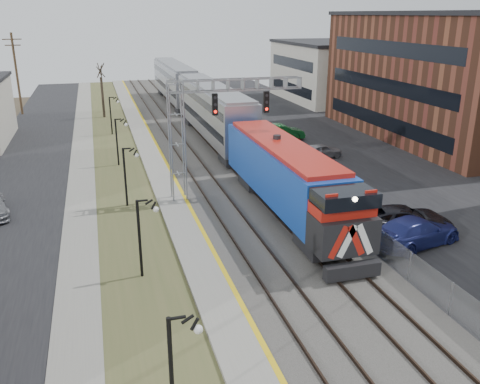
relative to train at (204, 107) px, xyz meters
name	(u,v)px	position (x,y,z in m)	size (l,w,h in m)	color
street_west	(19,184)	(-17.00, -12.49, -2.86)	(7.00, 120.00, 0.04)	black
sidewalk	(82,179)	(-12.50, -12.49, -2.84)	(2.00, 120.00, 0.08)	gray
grass_median	(121,175)	(-9.50, -12.49, -2.85)	(4.00, 120.00, 0.06)	#474E2A
platform	(159,171)	(-6.50, -12.49, -2.76)	(2.00, 120.00, 0.24)	gray
ballast_bed	(219,167)	(-1.50, -12.49, -2.78)	(8.00, 120.00, 0.20)	#595651
parking_lot	(349,157)	(10.50, -12.49, -2.86)	(16.00, 120.00, 0.04)	black
platform_edge	(170,169)	(-5.62, -12.49, -2.64)	(0.24, 120.00, 0.01)	gold
track_near	(195,167)	(-3.50, -12.49, -2.61)	(1.58, 120.00, 0.15)	#2D2119
track_far	(236,163)	(0.00, -12.49, -2.61)	(1.58, 120.00, 0.15)	#2D2119
train	(204,107)	(0.00, 0.00, 0.00)	(3.00, 63.05, 5.33)	#1543AF
signal_gantry	(202,119)	(-4.28, -19.50, 2.70)	(9.00, 1.07, 8.15)	gray
lampposts	(139,237)	(-9.50, -29.20, -0.88)	(0.14, 62.14, 4.00)	black
fence	(267,155)	(2.70, -12.49, -2.08)	(0.04, 120.00, 1.60)	gray
bare_trees	(5,138)	(-18.16, -8.58, -0.18)	(12.30, 42.30, 5.95)	#382D23
car_lot_c	(403,221)	(5.65, -28.40, -2.09)	(2.63, 5.71, 1.59)	black
car_lot_d	(416,232)	(5.38, -30.01, -2.07)	(2.27, 5.58, 1.62)	navy
car_lot_e	(321,151)	(7.84, -12.18, -2.22)	(1.57, 3.91, 1.33)	gray
car_lot_f	(281,132)	(6.86, -4.58, -2.10)	(1.66, 4.77, 1.57)	#0E481C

